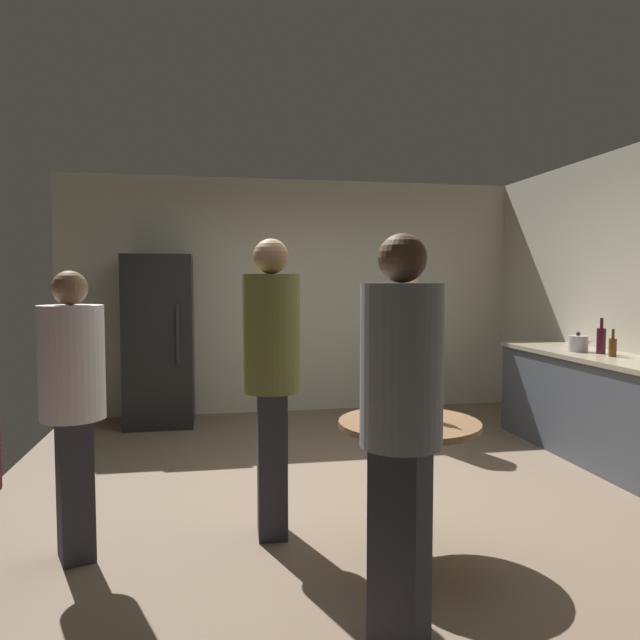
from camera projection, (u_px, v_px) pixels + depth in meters
name	position (u px, v px, depth m)	size (l,w,h in m)	color
ground_plane	(346.00, 491.00, 4.43)	(5.20, 5.20, 0.10)	#7A6651
wall_back	(296.00, 296.00, 6.92)	(5.32, 0.06, 2.70)	beige
refrigerator	(159.00, 340.00, 6.26)	(0.70, 0.68, 1.80)	black
kitchen_counter	(589.00, 404.00, 5.18)	(0.64, 2.07, 0.90)	#4C515B
kettle	(578.00, 343.00, 5.25)	(0.24, 0.17, 0.18)	#B2B2B7
wine_bottle_on_counter	(601.00, 340.00, 5.08)	(0.08, 0.08, 0.31)	#3F141E
beer_bottle_on_counter	(613.00, 346.00, 4.90)	(0.06, 0.06, 0.23)	#593314
foreground_table	(409.00, 439.00, 3.33)	(0.80, 0.80, 0.73)	olive
beer_bottle_amber	(417.00, 399.00, 3.52)	(0.06, 0.06, 0.23)	#8C5919
beer_bottle_brown	(375.00, 401.00, 3.47)	(0.06, 0.06, 0.23)	#593314
beer_bottle_green	(437.00, 407.00, 3.29)	(0.06, 0.06, 0.23)	#26662D
plastic_cup_blue	(373.00, 410.00, 3.37)	(0.08, 0.08, 0.11)	blue
person_in_teal_shirt	(409.00, 343.00, 5.80)	(0.48, 0.48, 1.58)	#2D2D38
person_in_gray_shirt	(401.00, 407.00, 2.42)	(0.48, 0.48, 1.71)	#2D2D38
person_in_white_shirt	(73.00, 393.00, 3.18)	(0.44, 0.44, 1.58)	#2D2D38
person_in_olive_shirt	(272.00, 363.00, 3.47)	(0.35, 0.35, 1.77)	#2D2D38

